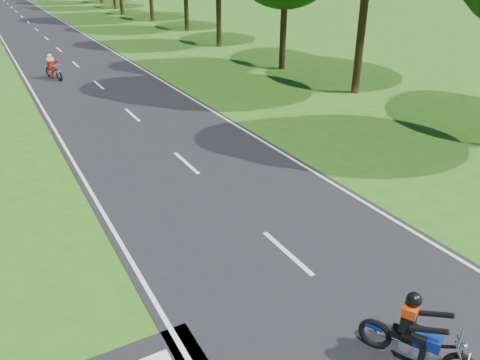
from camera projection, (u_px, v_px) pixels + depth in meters
ground at (343, 303)px, 9.37m from camera, size 160.00×160.00×0.00m
main_road at (28, 22)px, 48.81m from camera, size 7.00×140.00×0.02m
road_markings at (29, 24)px, 47.26m from camera, size 7.40×140.00×0.01m
rider_near_blue at (420, 331)px, 7.66m from camera, size 1.30×1.76×1.41m
rider_far_red at (53, 67)px, 26.09m from camera, size 0.97×1.74×1.37m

